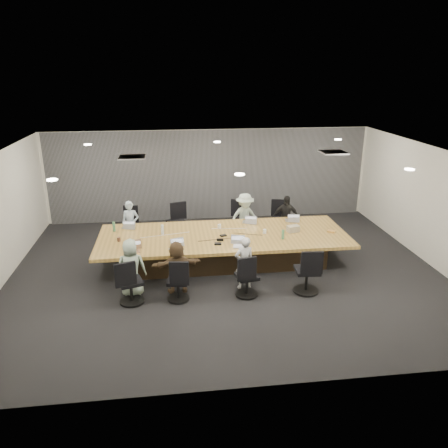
{
  "coord_description": "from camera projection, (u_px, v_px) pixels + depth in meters",
  "views": [
    {
      "loc": [
        -1.22,
        -9.27,
        4.55
      ],
      "look_at": [
        0.0,
        0.4,
        1.05
      ],
      "focal_mm": 35.0,
      "sensor_mm": 36.0,
      "label": 1
    }
  ],
  "objects": [
    {
      "name": "mic_left",
      "position": [
        218.0,
        244.0,
        9.97
      ],
      "size": [
        0.17,
        0.13,
        0.03
      ],
      "primitive_type": "cube",
      "rotation": [
        0.0,
        0.0,
        -0.14
      ],
      "color": "black",
      "rests_on": "conference_table"
    },
    {
      "name": "bottle_green_left",
      "position": [
        114.0,
        227.0,
        10.73
      ],
      "size": [
        0.09,
        0.09,
        0.25
      ],
      "primitive_type": "cylinder",
      "rotation": [
        0.0,
        0.0,
        -0.37
      ],
      "color": "#468456",
      "rests_on": "conference_table"
    },
    {
      "name": "person_3",
      "position": [
        286.0,
        218.0,
        12.08
      ],
      "size": [
        0.78,
        0.42,
        1.27
      ],
      "primitive_type": "imported",
      "rotation": [
        0.0,
        0.0,
        6.13
      ],
      "color": "black",
      "rests_on": "ground"
    },
    {
      "name": "wall_right",
      "position": [
        433.0,
        207.0,
        10.46
      ],
      "size": [
        0.0,
        8.0,
        2.8
      ],
      "primitive_type": "cube",
      "rotation": [
        1.57,
        0.0,
        -1.57
      ],
      "color": "silver",
      "rests_on": "ground"
    },
    {
      "name": "mug_brown",
      "position": [
        119.0,
        239.0,
        10.14
      ],
      "size": [
        0.1,
        0.1,
        0.1
      ],
      "primitive_type": "cylinder",
      "rotation": [
        0.0,
        0.0,
        -0.23
      ],
      "color": "brown",
      "rests_on": "conference_table"
    },
    {
      "name": "cup_white_far",
      "position": [
        219.0,
        226.0,
        10.95
      ],
      "size": [
        0.1,
        0.1,
        0.11
      ],
      "primitive_type": "cylinder",
      "rotation": [
        0.0,
        0.0,
        -0.1
      ],
      "color": "white",
      "rests_on": "conference_table"
    },
    {
      "name": "stapler",
      "position": [
        220.0,
        240.0,
        10.17
      ],
      "size": [
        0.16,
        0.06,
        0.06
      ],
      "primitive_type": "cube",
      "rotation": [
        0.0,
        0.0,
        -0.14
      ],
      "color": "black",
      "rests_on": "conference_table"
    },
    {
      "name": "chair_5",
      "position": [
        178.0,
        284.0,
        8.96
      ],
      "size": [
        0.55,
        0.55,
        0.72
      ],
      "primitive_type": null,
      "rotation": [
        0.0,
        0.0,
        -0.14
      ],
      "color": "black",
      "rests_on": "ground"
    },
    {
      "name": "chair_7",
      "position": [
        307.0,
        274.0,
        9.26
      ],
      "size": [
        0.61,
        0.61,
        0.85
      ],
      "primitive_type": null,
      "rotation": [
        0.0,
        0.0,
        -0.07
      ],
      "color": "black",
      "rests_on": "ground"
    },
    {
      "name": "person_5",
      "position": [
        177.0,
        267.0,
        9.22
      ],
      "size": [
        1.11,
        0.49,
        1.15
      ],
      "primitive_type": "imported",
      "rotation": [
        0.0,
        0.0,
        3.29
      ],
      "color": "brown",
      "rests_on": "ground"
    },
    {
      "name": "mic_right",
      "position": [
        223.0,
        235.0,
        10.47
      ],
      "size": [
        0.17,
        0.14,
        0.03
      ],
      "primitive_type": "cube",
      "rotation": [
        0.0,
        0.0,
        0.35
      ],
      "color": "black",
      "rests_on": "conference_table"
    },
    {
      "name": "chair_1",
      "position": [
        177.0,
        225.0,
        12.12
      ],
      "size": [
        0.71,
        0.71,
        0.84
      ],
      "primitive_type": null,
      "rotation": [
        0.0,
        0.0,
        3.43
      ],
      "color": "black",
      "rests_on": "ground"
    },
    {
      "name": "snack_packet",
      "position": [
        331.0,
        231.0,
        10.71
      ],
      "size": [
        0.22,
        0.2,
        0.04
      ],
      "primitive_type": "cube",
      "rotation": [
        0.0,
        0.0,
        -0.55
      ],
      "color": "#C08231",
      "rests_on": "conference_table"
    },
    {
      "name": "ceiling",
      "position": [
        226.0,
        154.0,
        9.39
      ],
      "size": [
        10.0,
        8.0,
        0.0
      ],
      "primitive_type": "cube",
      "color": "white",
      "rests_on": "wall_back"
    },
    {
      "name": "laptop_4",
      "position": [
        133.0,
        252.0,
        9.56
      ],
      "size": [
        0.34,
        0.26,
        0.02
      ],
      "primitive_type": "cube",
      "rotation": [
        0.0,
        0.0,
        0.19
      ],
      "color": "#8C6647",
      "rests_on": "conference_table"
    },
    {
      "name": "laptop_5",
      "position": [
        176.0,
        250.0,
        9.67
      ],
      "size": [
        0.34,
        0.27,
        0.02
      ],
      "primitive_type": "cube",
      "rotation": [
        0.0,
        0.0,
        0.21
      ],
      "color": "#B2B2B7",
      "rests_on": "conference_table"
    },
    {
      "name": "wall_back",
      "position": [
        210.0,
        175.0,
        13.6
      ],
      "size": [
        10.0,
        0.0,
        2.8
      ],
      "primitive_type": "cube",
      "rotation": [
        1.57,
        0.0,
        0.0
      ],
      "color": "silver",
      "rests_on": "ground"
    },
    {
      "name": "bottle_clear",
      "position": [
        162.0,
        230.0,
        10.55
      ],
      "size": [
        0.08,
        0.08,
        0.24
      ],
      "primitive_type": "cylinder",
      "rotation": [
        0.0,
        0.0,
        0.17
      ],
      "color": "silver",
      "rests_on": "conference_table"
    },
    {
      "name": "chair_0",
      "position": [
        132.0,
        229.0,
        12.0
      ],
      "size": [
        0.56,
        0.56,
        0.75
      ],
      "primitive_type": null,
      "rotation": [
        0.0,
        0.0,
        3.03
      ],
      "color": "black",
      "rests_on": "ground"
    },
    {
      "name": "laptop_2",
      "position": [
        248.0,
        222.0,
        11.39
      ],
      "size": [
        0.35,
        0.28,
        0.02
      ],
      "primitive_type": "cube",
      "rotation": [
        0.0,
        0.0,
        2.89
      ],
      "color": "#B2B2B7",
      "rests_on": "conference_table"
    },
    {
      "name": "bottle_green_right",
      "position": [
        283.0,
        234.0,
        10.25
      ],
      "size": [
        0.08,
        0.08,
        0.23
      ],
      "primitive_type": "cylinder",
      "rotation": [
        0.0,
        0.0,
        -0.41
      ],
      "color": "#468456",
      "rests_on": "conference_table"
    },
    {
      "name": "chair_3",
      "position": [
        282.0,
        222.0,
        12.49
      ],
      "size": [
        0.67,
        0.67,
        0.79
      ],
      "primitive_type": null,
      "rotation": [
        0.0,
        0.0,
        2.84
      ],
      "color": "black",
      "rests_on": "ground"
    },
    {
      "name": "curtain",
      "position": [
        210.0,
        175.0,
        13.53
      ],
      "size": [
        9.8,
        0.04,
        2.8
      ],
      "primitive_type": "cube",
      "color": "slate",
      "rests_on": "ground"
    },
    {
      "name": "person_0",
      "position": [
        131.0,
        224.0,
        11.58
      ],
      "size": [
        0.48,
        0.33,
        1.26
      ],
      "primitive_type": "imported",
      "rotation": [
        0.0,
        0.0,
        6.22
      ],
      "color": "#A4BAC7",
      "rests_on": "ground"
    },
    {
      "name": "laptop_0",
      "position": [
        129.0,
        227.0,
        11.03
      ],
      "size": [
        0.34,
        0.27,
        0.02
      ],
      "primitive_type": "cube",
      "rotation": [
        0.0,
        0.0,
        2.93
      ],
      "color": "#B2B2B7",
      "rests_on": "conference_table"
    },
    {
      "name": "chair_6",
      "position": [
        247.0,
        280.0,
        9.13
      ],
      "size": [
        0.59,
        0.59,
        0.74
      ],
      "primitive_type": null,
      "rotation": [
        0.0,
        0.0,
        0.19
      ],
      "color": "black",
      "rests_on": "ground"
    },
    {
      "name": "cup_white_near",
      "position": [
        265.0,
        231.0,
        10.63
      ],
      "size": [
        0.1,
        0.1,
        0.1
      ],
      "primitive_type": "cylinder",
      "rotation": [
        0.0,
        0.0,
        -0.21
      ],
      "color": "white",
      "rests_on": "conference_table"
    },
    {
      "name": "canvas_bag",
      "position": [
        293.0,
        229.0,
        10.72
      ],
      "size": [
        0.32,
        0.24,
        0.16
      ],
      "primitive_type": "cube",
      "rotation": [
        0.0,
        0.0,
        0.24
      ],
      "color": "tan",
      "rests_on": "conference_table"
    },
    {
      "name": "chair_2",
      "position": [
        243.0,
        222.0,
        12.34
      ],
      "size": [
        0.74,
        0.74,
        0.87
      ],
      "primitive_type": null,
      "rotation": [
        0.0,
        0.0,
        2.81
      ],
      "color": "black",
      "rests_on": "ground"
    },
    {
      "name": "laptop_6",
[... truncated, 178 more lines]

